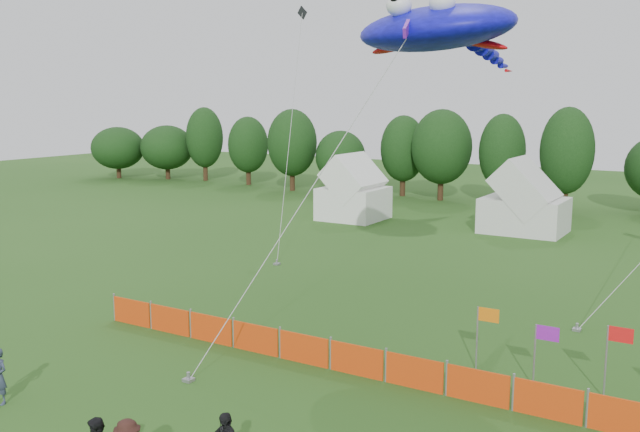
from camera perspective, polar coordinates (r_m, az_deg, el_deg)
The scene contains 7 objects.
treeline at distance 58.28m, azimuth 21.84°, elevation 4.23°, with size 104.57×8.78×8.36m.
tent_left at distance 51.97m, azimuth 2.70°, elevation 1.85°, with size 4.34×4.34×3.83m.
tent_right at distance 48.67m, azimuth 16.06°, elevation 0.92°, with size 5.30×4.24×3.74m.
barrier_fence at distance 23.23m, azimuth 2.92°, elevation -11.44°, with size 21.90×0.06×1.00m.
flag_row at distance 23.01m, azimuth 19.75°, elevation -9.86°, with size 6.73×0.59×2.23m.
stingray_kite at distance 27.89m, azimuth 9.65°, elevation 14.46°, with size 8.22×18.22×12.49m.
small_kite_dark at distance 42.75m, azimuth -2.20°, elevation 8.68°, with size 4.73×9.34×14.58m.
Camera 1 is at (11.19, -12.37, 8.77)m, focal length 40.00 mm.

